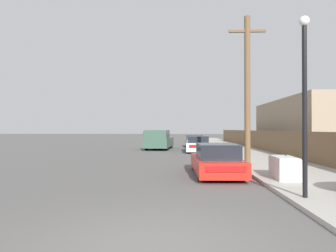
{
  "coord_description": "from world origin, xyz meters",
  "views": [
    {
      "loc": [
        0.47,
        -4.72,
        1.86
      ],
      "look_at": [
        -0.12,
        9.01,
        2.01
      ],
      "focal_mm": 32.0,
      "sensor_mm": 36.0,
      "label": 1
    }
  ],
  "objects_px": {
    "car_parked_mid": "(198,144)",
    "pickup_truck": "(159,140)",
    "street_lamp": "(305,92)",
    "car_parked_far": "(194,141)",
    "utility_pole": "(247,88)",
    "discarded_fridge": "(284,167)",
    "parked_sports_car_red": "(216,161)"
  },
  "relations": [
    {
      "from": "utility_pole",
      "to": "car_parked_far",
      "type": "bearing_deg",
      "value": 96.62
    },
    {
      "from": "car_parked_mid",
      "to": "car_parked_far",
      "type": "bearing_deg",
      "value": 91.68
    },
    {
      "from": "car_parked_far",
      "to": "street_lamp",
      "type": "distance_m",
      "value": 23.42
    },
    {
      "from": "parked_sports_car_red",
      "to": "street_lamp",
      "type": "xyz_separation_m",
      "value": [
        1.73,
        -4.4,
        2.24
      ]
    },
    {
      "from": "car_parked_far",
      "to": "street_lamp",
      "type": "bearing_deg",
      "value": -88.66
    },
    {
      "from": "utility_pole",
      "to": "street_lamp",
      "type": "xyz_separation_m",
      "value": [
        -0.1,
        -7.02,
        -1.07
      ]
    },
    {
      "from": "discarded_fridge",
      "to": "car_parked_mid",
      "type": "distance_m",
      "value": 13.8
    },
    {
      "from": "parked_sports_car_red",
      "to": "pickup_truck",
      "type": "distance_m",
      "value": 15.53
    },
    {
      "from": "car_parked_mid",
      "to": "discarded_fridge",
      "type": "bearing_deg",
      "value": -78.95
    },
    {
      "from": "car_parked_mid",
      "to": "utility_pole",
      "type": "xyz_separation_m",
      "value": [
        1.87,
        -9.6,
        3.27
      ]
    },
    {
      "from": "parked_sports_car_red",
      "to": "car_parked_far",
      "type": "distance_m",
      "value": 18.85
    },
    {
      "from": "car_parked_mid",
      "to": "pickup_truck",
      "type": "bearing_deg",
      "value": 141.24
    },
    {
      "from": "discarded_fridge",
      "to": "car_parked_mid",
      "type": "relative_size",
      "value": 0.37
    },
    {
      "from": "car_parked_mid",
      "to": "pickup_truck",
      "type": "height_order",
      "value": "pickup_truck"
    },
    {
      "from": "discarded_fridge",
      "to": "street_lamp",
      "type": "distance_m",
      "value": 3.84
    },
    {
      "from": "pickup_truck",
      "to": "parked_sports_car_red",
      "type": "bearing_deg",
      "value": 107.51
    },
    {
      "from": "utility_pole",
      "to": "parked_sports_car_red",
      "type": "bearing_deg",
      "value": -124.95
    },
    {
      "from": "parked_sports_car_red",
      "to": "car_parked_mid",
      "type": "xyz_separation_m",
      "value": [
        -0.04,
        12.23,
        0.04
      ]
    },
    {
      "from": "utility_pole",
      "to": "street_lamp",
      "type": "bearing_deg",
      "value": -90.81
    },
    {
      "from": "car_parked_mid",
      "to": "car_parked_far",
      "type": "xyz_separation_m",
      "value": [
        -0.01,
        6.62,
        -0.01
      ]
    },
    {
      "from": "discarded_fridge",
      "to": "parked_sports_car_red",
      "type": "relative_size",
      "value": 0.37
    },
    {
      "from": "car_parked_far",
      "to": "utility_pole",
      "type": "height_order",
      "value": "utility_pole"
    },
    {
      "from": "parked_sports_car_red",
      "to": "street_lamp",
      "type": "height_order",
      "value": "street_lamp"
    },
    {
      "from": "pickup_truck",
      "to": "car_parked_far",
      "type": "bearing_deg",
      "value": -127.93
    },
    {
      "from": "car_parked_mid",
      "to": "street_lamp",
      "type": "relative_size",
      "value": 0.95
    },
    {
      "from": "discarded_fridge",
      "to": "car_parked_mid",
      "type": "bearing_deg",
      "value": 103.08
    },
    {
      "from": "car_parked_mid",
      "to": "utility_pole",
      "type": "bearing_deg",
      "value": -77.4
    },
    {
      "from": "street_lamp",
      "to": "car_parked_far",
      "type": "bearing_deg",
      "value": 94.39
    },
    {
      "from": "pickup_truck",
      "to": "street_lamp",
      "type": "bearing_deg",
      "value": 109.52
    },
    {
      "from": "discarded_fridge",
      "to": "street_lamp",
      "type": "bearing_deg",
      "value": -95.78
    },
    {
      "from": "pickup_truck",
      "to": "utility_pole",
      "type": "distance_m",
      "value": 13.91
    },
    {
      "from": "car_parked_far",
      "to": "parked_sports_car_red",
      "type": "bearing_deg",
      "value": -92.89
    }
  ]
}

